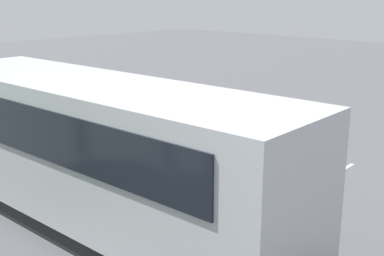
% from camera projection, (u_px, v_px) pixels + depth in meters
% --- Properties ---
extents(ground_plane, '(80.00, 80.00, 0.00)m').
position_uv_depth(ground_plane, '(204.00, 173.00, 14.32)').
color(ground_plane, '#4C4C51').
extents(tour_bus, '(9.92, 2.91, 3.25)m').
position_uv_depth(tour_bus, '(98.00, 157.00, 10.62)').
color(tour_bus, '#B7BABF').
rests_on(tour_bus, ground_plane).
extents(spectator_far_left, '(0.57, 0.39, 1.78)m').
position_uv_depth(spectator_far_left, '(206.00, 161.00, 12.11)').
color(spectator_far_left, black).
rests_on(spectator_far_left, ground_plane).
extents(spectator_left, '(0.57, 0.38, 1.71)m').
position_uv_depth(spectator_left, '(176.00, 150.00, 13.14)').
color(spectator_left, black).
rests_on(spectator_left, ground_plane).
extents(spectator_centre, '(0.57, 0.32, 1.74)m').
position_uv_depth(spectator_centre, '(143.00, 141.00, 13.83)').
color(spectator_centre, '#473823').
rests_on(spectator_centre, ground_plane).
extents(parked_motorcycle_silver, '(2.05, 0.64, 0.99)m').
position_uv_depth(parked_motorcycle_silver, '(175.00, 190.00, 11.89)').
color(parked_motorcycle_silver, black).
rests_on(parked_motorcycle_silver, ground_plane).
extents(stunt_motorcycle, '(1.89, 0.58, 1.87)m').
position_uv_depth(stunt_motorcycle, '(183.00, 103.00, 18.36)').
color(stunt_motorcycle, black).
rests_on(stunt_motorcycle, ground_plane).
extents(traffic_cone, '(0.34, 0.34, 0.63)m').
position_uv_depth(traffic_cone, '(217.00, 141.00, 16.35)').
color(traffic_cone, orange).
rests_on(traffic_cone, ground_plane).
extents(bay_line_a, '(0.30, 4.57, 0.01)m').
position_uv_depth(bay_line_a, '(316.00, 185.00, 13.42)').
color(bay_line_a, white).
rests_on(bay_line_a, ground_plane).
extents(bay_line_b, '(0.30, 4.75, 0.01)m').
position_uv_depth(bay_line_b, '(243.00, 164.00, 15.07)').
color(bay_line_b, white).
rests_on(bay_line_b, ground_plane).
extents(bay_line_c, '(0.28, 4.10, 0.01)m').
position_uv_depth(bay_line_c, '(184.00, 147.00, 16.72)').
color(bay_line_c, white).
rests_on(bay_line_c, ground_plane).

